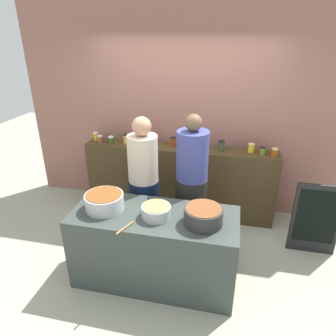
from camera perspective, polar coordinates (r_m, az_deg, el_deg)
The scene contains 23 objects.
ground at distance 3.85m, azimuth -1.18°, elevation -16.56°, with size 12.00×12.00×0.00m, color #9F9F8A.
storefront_wall at distance 4.45m, azimuth 3.13°, elevation 11.06°, with size 4.80×0.12×3.00m, color #986255.
display_shelf at distance 4.46m, azimuth 2.09°, elevation -2.38°, with size 2.70×0.36×1.03m, color #41311B.
prep_table at distance 3.36m, azimuth -2.48°, elevation -14.51°, with size 1.70×0.70×0.83m, color #343C39.
preserve_jar_0 at distance 4.64m, azimuth -13.31°, elevation 5.75°, with size 0.07×0.07×0.12m.
preserve_jar_1 at distance 4.53m, azimuth -12.58°, elevation 5.29°, with size 0.08×0.08×0.11m.
preserve_jar_2 at distance 4.48m, azimuth -10.59°, elevation 5.18°, with size 0.08×0.08×0.10m.
preserve_jar_3 at distance 4.42m, azimuth -7.90°, elevation 5.38°, with size 0.07×0.07×0.14m.
preserve_jar_4 at distance 4.37m, azimuth -4.97°, elevation 5.32°, with size 0.09×0.09×0.14m.
preserve_jar_5 at distance 4.33m, azimuth -3.72°, elevation 4.86°, with size 0.08×0.08×0.10m.
preserve_jar_6 at distance 4.30m, azimuth 0.95°, elevation 4.99°, with size 0.08×0.08×0.13m.
preserve_jar_7 at distance 4.25m, azimuth 3.77°, elevation 4.70°, with size 0.07×0.07×0.13m.
preserve_jar_8 at distance 4.19m, azimuth 9.89°, elevation 4.13°, with size 0.09×0.09×0.14m.
preserve_jar_9 at distance 4.22m, azimuth 15.28°, elevation 3.64°, with size 0.09×0.09×0.12m.
preserve_jar_10 at distance 4.18m, azimuth 17.26°, elevation 3.09°, with size 0.07×0.07×0.10m.
preserve_jar_11 at distance 4.18m, azimuth 19.27°, elevation 2.79°, with size 0.09×0.09×0.10m.
cooking_pot_left at distance 3.23m, azimuth -11.78°, elevation -6.13°, with size 0.40×0.40×0.17m.
cooking_pot_center at distance 3.05m, azimuth -2.22°, elevation -8.09°, with size 0.29×0.29×0.13m.
cooking_pot_right at distance 2.96m, azimuth 6.59°, elevation -8.86°, with size 0.37×0.37×0.17m.
wooden_spoon at distance 2.94m, azimuth -8.04°, elevation -10.98°, with size 0.02×0.02×0.23m, color #9E703D.
cook_with_tongs at distance 3.70m, azimuth -4.51°, elevation -4.26°, with size 0.36×0.36×1.67m.
cook_in_cap at distance 3.66m, azimuth 4.34°, elevation -4.28°, with size 0.38×0.38×1.70m.
chalkboard_sign at distance 4.08m, azimuth 25.90°, elevation -8.61°, with size 0.55×0.05×0.93m.
Camera 1 is at (0.70, -2.82, 2.52)m, focal length 32.66 mm.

